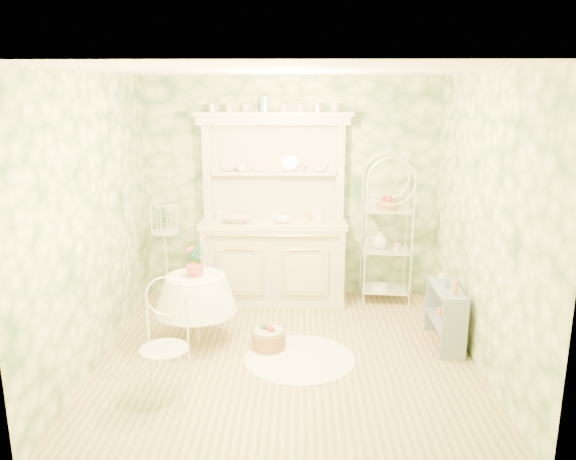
{
  "coord_description": "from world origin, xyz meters",
  "views": [
    {
      "loc": [
        0.12,
        -5.04,
        2.53
      ],
      "look_at": [
        0.0,
        0.5,
        1.15
      ],
      "focal_mm": 35.0,
      "sensor_mm": 36.0,
      "label": 1
    }
  ],
  "objects_px": {
    "kitchen_dresser": "(273,210)",
    "round_table": "(197,312)",
    "side_shelf": "(445,318)",
    "birdcage_stand": "(165,243)",
    "bakers_rack": "(387,226)",
    "cafe_chair": "(164,346)",
    "floor_basket": "(269,337)"
  },
  "relations": [
    {
      "from": "kitchen_dresser",
      "to": "round_table",
      "type": "height_order",
      "value": "kitchen_dresser"
    },
    {
      "from": "round_table",
      "to": "cafe_chair",
      "type": "distance_m",
      "value": 1.12
    },
    {
      "from": "round_table",
      "to": "birdcage_stand",
      "type": "bearing_deg",
      "value": 117.85
    },
    {
      "from": "side_shelf",
      "to": "birdcage_stand",
      "type": "relative_size",
      "value": 0.43
    },
    {
      "from": "bakers_rack",
      "to": "floor_basket",
      "type": "distance_m",
      "value": 2.09
    },
    {
      "from": "cafe_chair",
      "to": "floor_basket",
      "type": "relative_size",
      "value": 2.45
    },
    {
      "from": "bakers_rack",
      "to": "round_table",
      "type": "xyz_separation_m",
      "value": [
        -2.1,
        -1.22,
        -0.62
      ]
    },
    {
      "from": "kitchen_dresser",
      "to": "floor_basket",
      "type": "relative_size",
      "value": 5.87
    },
    {
      "from": "bakers_rack",
      "to": "birdcage_stand",
      "type": "bearing_deg",
      "value": -170.17
    },
    {
      "from": "side_shelf",
      "to": "birdcage_stand",
      "type": "distance_m",
      "value": 3.29
    },
    {
      "from": "round_table",
      "to": "side_shelf",
      "type": "bearing_deg",
      "value": -0.18
    },
    {
      "from": "round_table",
      "to": "cafe_chair",
      "type": "height_order",
      "value": "cafe_chair"
    },
    {
      "from": "kitchen_dresser",
      "to": "birdcage_stand",
      "type": "height_order",
      "value": "kitchen_dresser"
    },
    {
      "from": "kitchen_dresser",
      "to": "cafe_chair",
      "type": "distance_m",
      "value": 2.54
    },
    {
      "from": "kitchen_dresser",
      "to": "side_shelf",
      "type": "height_order",
      "value": "kitchen_dresser"
    },
    {
      "from": "kitchen_dresser",
      "to": "round_table",
      "type": "distance_m",
      "value": 1.63
    },
    {
      "from": "bakers_rack",
      "to": "cafe_chair",
      "type": "height_order",
      "value": "bakers_rack"
    },
    {
      "from": "cafe_chair",
      "to": "bakers_rack",
      "type": "bearing_deg",
      "value": 43.29
    },
    {
      "from": "bakers_rack",
      "to": "side_shelf",
      "type": "height_order",
      "value": "bakers_rack"
    },
    {
      "from": "birdcage_stand",
      "to": "cafe_chair",
      "type": "bearing_deg",
      "value": -77.43
    },
    {
      "from": "floor_basket",
      "to": "side_shelf",
      "type": "bearing_deg",
      "value": 4.46
    },
    {
      "from": "side_shelf",
      "to": "round_table",
      "type": "height_order",
      "value": "round_table"
    },
    {
      "from": "round_table",
      "to": "cafe_chair",
      "type": "bearing_deg",
      "value": -93.45
    },
    {
      "from": "bakers_rack",
      "to": "birdcage_stand",
      "type": "xyz_separation_m",
      "value": [
        -2.64,
        -0.19,
        -0.17
      ]
    },
    {
      "from": "bakers_rack",
      "to": "cafe_chair",
      "type": "xyz_separation_m",
      "value": [
        -2.17,
        -2.33,
        -0.47
      ]
    },
    {
      "from": "side_shelf",
      "to": "cafe_chair",
      "type": "distance_m",
      "value": 2.83
    },
    {
      "from": "kitchen_dresser",
      "to": "round_table",
      "type": "xyz_separation_m",
      "value": [
        -0.73,
        -1.21,
        -0.82
      ]
    },
    {
      "from": "side_shelf",
      "to": "birdcage_stand",
      "type": "bearing_deg",
      "value": 155.77
    },
    {
      "from": "bakers_rack",
      "to": "cafe_chair",
      "type": "bearing_deg",
      "value": -127.23
    },
    {
      "from": "kitchen_dresser",
      "to": "side_shelf",
      "type": "bearing_deg",
      "value": -34.06
    },
    {
      "from": "side_shelf",
      "to": "floor_basket",
      "type": "distance_m",
      "value": 1.8
    },
    {
      "from": "kitchen_dresser",
      "to": "birdcage_stand",
      "type": "xyz_separation_m",
      "value": [
        -1.28,
        -0.18,
        -0.37
      ]
    }
  ]
}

